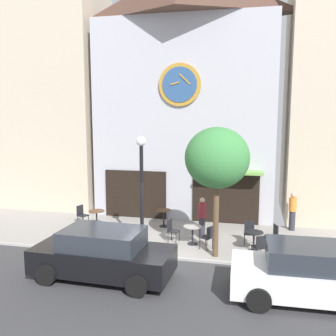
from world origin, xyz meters
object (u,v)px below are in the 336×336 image
at_px(street_lamp, 142,192).
at_px(cafe_chair_curbside, 208,236).
at_px(pedestrian_orange, 293,211).
at_px(cafe_table_center_left, 97,215).
at_px(cafe_chair_facing_street, 249,231).
at_px(parked_car_black, 103,254).
at_px(parked_car_white, 312,274).
at_px(cafe_chair_by_entrance, 172,229).
at_px(cafe_chair_under_awning, 273,235).
at_px(street_tree, 217,159).
at_px(cafe_chair_facing_wall, 82,214).
at_px(cafe_table_center, 164,215).
at_px(pedestrian_maroon, 202,217).
at_px(cafe_table_near_door, 254,238).
at_px(cafe_chair_outer, 260,246).

relative_size(street_lamp, cafe_chair_curbside, 4.68).
bearing_deg(pedestrian_orange, cafe_table_center_left, -170.45).
relative_size(cafe_chair_facing_street, parked_car_black, 0.21).
bearing_deg(cafe_table_center_left, parked_car_white, -30.62).
distance_m(pedestrian_orange, parked_car_white, 6.40).
xyz_separation_m(street_lamp, pedestrian_orange, (5.74, 3.51, -1.28)).
bearing_deg(cafe_chair_curbside, cafe_chair_by_entrance, 160.27).
relative_size(cafe_chair_under_awning, cafe_chair_facing_street, 1.00).
distance_m(street_tree, parked_car_black, 4.92).
relative_size(cafe_chair_facing_wall, pedestrian_orange, 0.54).
xyz_separation_m(cafe_table_center, cafe_chair_by_entrance, (0.78, -1.89, 0.00)).
bearing_deg(cafe_chair_facing_street, cafe_table_center, 158.62).
relative_size(cafe_table_center_left, cafe_table_center, 0.96).
xyz_separation_m(cafe_chair_curbside, pedestrian_maroon, (-0.40, 1.30, 0.33)).
xyz_separation_m(cafe_table_near_door, cafe_chair_by_entrance, (-3.16, 0.38, 0.01)).
height_order(cafe_table_near_door, pedestrian_maroon, pedestrian_maroon).
relative_size(cafe_chair_outer, cafe_chair_curbside, 1.00).
height_order(street_tree, cafe_chair_outer, street_tree).
height_order(street_lamp, parked_car_white, street_lamp).
distance_m(cafe_table_center_left, pedestrian_orange, 8.61).
height_order(cafe_table_center_left, pedestrian_maroon, pedestrian_maroon).
bearing_deg(cafe_chair_facing_street, street_tree, -126.29).
height_order(cafe_chair_facing_wall, parked_car_white, parked_car_white).
relative_size(cafe_chair_outer, cafe_chair_facing_street, 1.00).
bearing_deg(cafe_chair_facing_wall, parked_car_white, -28.96).
relative_size(cafe_table_center, pedestrian_maroon, 0.46).
xyz_separation_m(cafe_table_center, cafe_chair_facing_street, (3.77, -1.47, 0.00)).
bearing_deg(parked_car_white, pedestrian_orange, 89.21).
relative_size(cafe_table_center_left, cafe_chair_facing_street, 0.82).
bearing_deg(parked_car_black, pedestrian_maroon, 61.00).
height_order(cafe_table_center_left, cafe_chair_outer, cafe_chair_outer).
xyz_separation_m(cafe_table_near_door, cafe_chair_under_awning, (0.71, 0.52, 0.01)).
xyz_separation_m(cafe_table_center_left, cafe_chair_facing_wall, (-0.78, 0.11, 0.01)).
relative_size(cafe_chair_under_awning, parked_car_white, 0.21).
bearing_deg(cafe_chair_facing_street, cafe_chair_facing_wall, 173.21).
xyz_separation_m(cafe_table_center_left, cafe_chair_under_awning, (7.58, -1.06, 0.01)).
bearing_deg(cafe_table_center, cafe_chair_facing_street, -21.38).
bearing_deg(cafe_chair_facing_street, parked_car_white, -67.82).
bearing_deg(cafe_table_near_door, cafe_chair_curbside, -174.49).
distance_m(pedestrian_orange, parked_car_black, 8.81).
relative_size(cafe_table_near_door, pedestrian_orange, 0.45).
height_order(cafe_chair_under_awning, cafe_chair_by_entrance, same).
xyz_separation_m(pedestrian_maroon, parked_car_black, (-2.47, -4.45, -0.10)).
xyz_separation_m(street_tree, cafe_table_center_left, (-5.54, 2.35, -2.99)).
distance_m(pedestrian_maroon, parked_car_white, 5.80).
height_order(street_tree, parked_car_white, street_tree).
height_order(cafe_chair_outer, cafe_chair_curbside, same).
bearing_deg(cafe_chair_curbside, parked_car_white, -45.36).
xyz_separation_m(street_tree, pedestrian_orange, (2.95, 3.78, -2.65)).
xyz_separation_m(cafe_table_center_left, parked_car_white, (8.40, -4.97, 0.24)).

